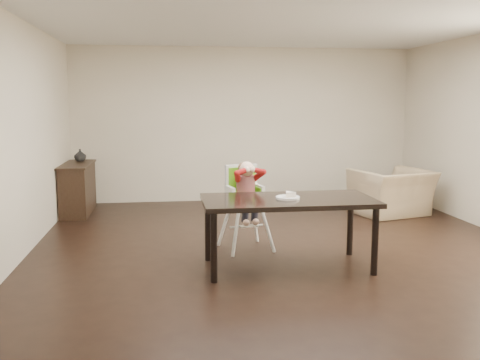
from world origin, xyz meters
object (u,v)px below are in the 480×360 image
(dining_table, at_px, (288,206))
(armchair, at_px, (392,185))
(high_chair, at_px, (245,187))
(sideboard, at_px, (78,188))

(dining_table, height_order, armchair, armchair)
(high_chair, bearing_deg, sideboard, 121.16)
(high_chair, xyz_separation_m, sideboard, (-2.32, 2.41, -0.35))
(dining_table, xyz_separation_m, sideboard, (-2.66, 3.22, -0.27))
(dining_table, height_order, sideboard, sideboard)
(dining_table, distance_m, high_chair, 0.88)
(high_chair, xyz_separation_m, armchair, (2.55, 1.61, -0.27))
(dining_table, height_order, high_chair, high_chair)
(dining_table, relative_size, armchair, 1.66)
(high_chair, distance_m, sideboard, 3.37)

